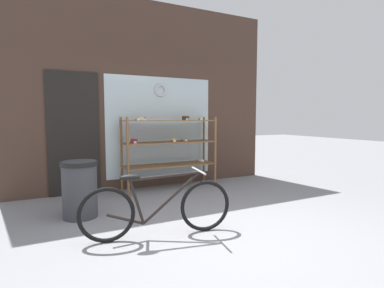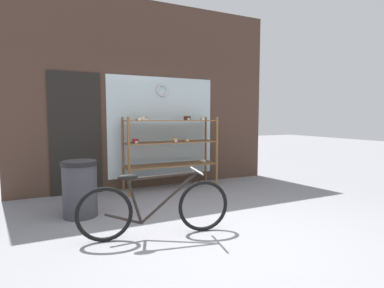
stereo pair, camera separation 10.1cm
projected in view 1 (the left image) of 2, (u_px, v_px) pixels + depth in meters
ground_plane at (235, 239)px, 3.29m from camera, size 30.00×30.00×0.00m
storefront_facade at (148, 98)px, 5.67m from camera, size 5.02×0.13×3.49m
display_case at (170, 143)px, 5.53m from camera, size 1.73×0.50×1.36m
bicycle at (158, 208)px, 3.33m from camera, size 1.70×0.46×0.73m
trash_bin at (80, 187)px, 3.97m from camera, size 0.47×0.47×0.76m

